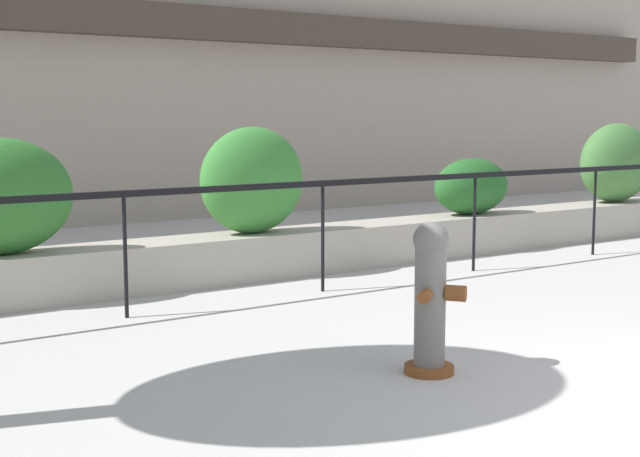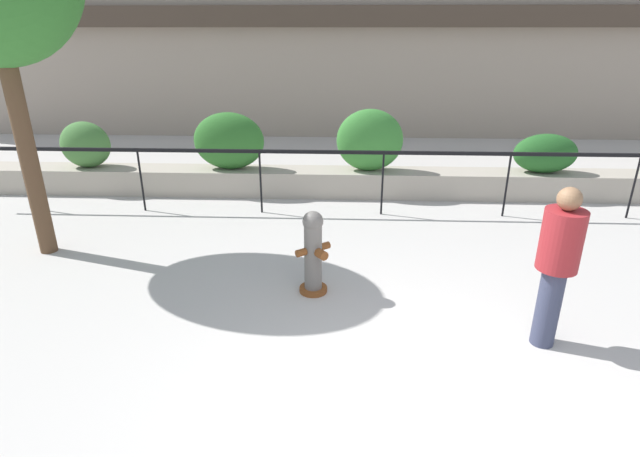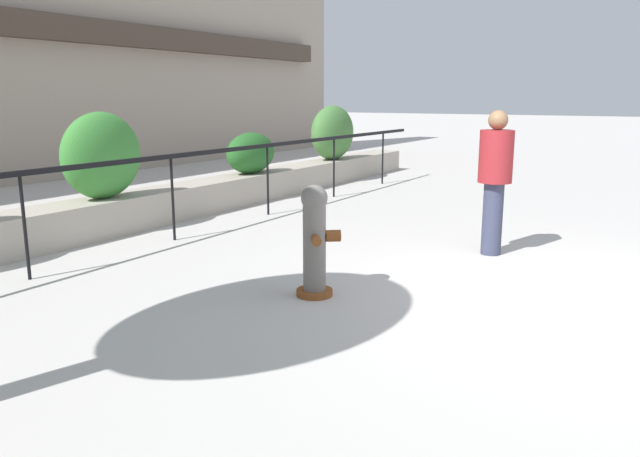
{
  "view_description": "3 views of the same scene",
  "coord_description": "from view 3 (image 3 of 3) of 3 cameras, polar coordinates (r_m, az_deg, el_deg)",
  "views": [
    {
      "loc": [
        -5.14,
        -2.56,
        1.82
      ],
      "look_at": [
        -1.05,
        3.42,
        0.89
      ],
      "focal_mm": 50.0,
      "sensor_mm": 36.0,
      "label": 1
    },
    {
      "loc": [
        -0.71,
        -3.5,
        3.13
      ],
      "look_at": [
        -1.01,
        3.01,
        0.47
      ],
      "focal_mm": 28.0,
      "sensor_mm": 36.0,
      "label": 2
    },
    {
      "loc": [
        -5.96,
        -0.97,
        1.89
      ],
      "look_at": [
        -0.38,
        2.4,
        0.5
      ],
      "focal_mm": 35.0,
      "sensor_mm": 36.0,
      "label": 3
    }
  ],
  "objects": [
    {
      "name": "fence_railing_segment",
      "position": [
        8.41,
        -13.47,
        5.74
      ],
      "size": [
        15.0,
        0.05,
        1.15
      ],
      "color": "black",
      "rests_on": "ground"
    },
    {
      "name": "hedge_bush_4",
      "position": [
        13.99,
        1.17,
        8.76
      ],
      "size": [
        1.45,
        0.7,
        1.19
      ],
      "primitive_type": "ellipsoid",
      "color": "#427538",
      "rests_on": "planter_wall_low"
    },
    {
      "name": "ground_plane",
      "position": [
        6.33,
        20.92,
        -6.18
      ],
      "size": [
        120.0,
        120.0,
        0.0
      ],
      "primitive_type": "plane",
      "color": "#BCB7B2"
    },
    {
      "name": "pedestrian",
      "position": [
        7.73,
        15.71,
        4.86
      ],
      "size": [
        0.47,
        0.47,
        1.73
      ],
      "color": "#383D56",
      "rests_on": "ground"
    },
    {
      "name": "hedge_bush_3",
      "position": [
        11.52,
        -6.34,
        6.88
      ],
      "size": [
        1.2,
        0.6,
        0.75
      ],
      "primitive_type": "ellipsoid",
      "color": "#235B23",
      "rests_on": "planter_wall_low"
    },
    {
      "name": "hedge_bush_2",
      "position": [
        9.09,
        -19.32,
        6.31
      ],
      "size": [
        1.27,
        0.61,
        1.19
      ],
      "primitive_type": "ellipsoid",
      "color": "#387F33",
      "rests_on": "planter_wall_low"
    },
    {
      "name": "planter_wall_low",
      "position": [
        9.32,
        -18.08,
        1.28
      ],
      "size": [
        18.0,
        0.7,
        0.5
      ],
      "primitive_type": "cube",
      "color": "#ADA393",
      "rests_on": "ground"
    },
    {
      "name": "fire_hydrant",
      "position": [
        5.92,
        -0.47,
        -1.04
      ],
      "size": [
        0.49,
        0.49,
        1.08
      ],
      "color": "brown",
      "rests_on": "ground"
    }
  ]
}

